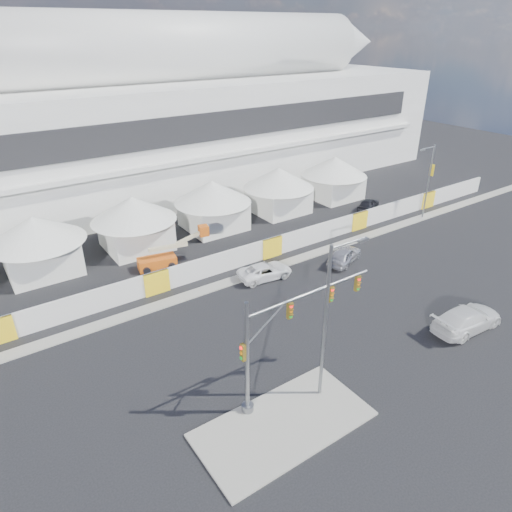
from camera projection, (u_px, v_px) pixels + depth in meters
ground at (326, 358)px, 31.05m from camera, size 160.00×160.00×0.00m
median_island at (284, 424)px, 25.77m from camera, size 10.00×5.00×0.15m
far_curb at (384, 230)px, 50.36m from camera, size 80.00×1.20×0.12m
stadium at (170, 115)px, 61.72m from camera, size 80.00×24.80×21.98m
tent_row at (175, 209)px, 47.53m from camera, size 53.40×8.40×5.40m
hoarding_fence at (271, 247)px, 44.30m from camera, size 70.00×0.25×2.00m
scaffold_tower at (385, 119)px, 78.15m from camera, size 4.40×4.40×12.00m
sedan_silver at (344, 255)px, 43.25m from camera, size 3.41×5.00×1.58m
pickup_curb at (265, 271)px, 40.62m from camera, size 2.88×5.18×1.37m
pickup_near at (467, 319)px, 33.67m from camera, size 2.83×6.22×1.76m
lot_car_b at (368, 204)px, 55.91m from camera, size 3.33×4.57×1.45m
traffic_mast at (276, 342)px, 25.77m from camera, size 9.30×0.72×7.42m
streetlight_median at (329, 313)px, 25.44m from camera, size 2.77×0.28×10.01m
streetlight_curb at (428, 177)px, 51.40m from camera, size 2.55×0.57×8.62m
boom_lift at (163, 257)px, 42.57m from camera, size 7.00×2.19×3.48m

